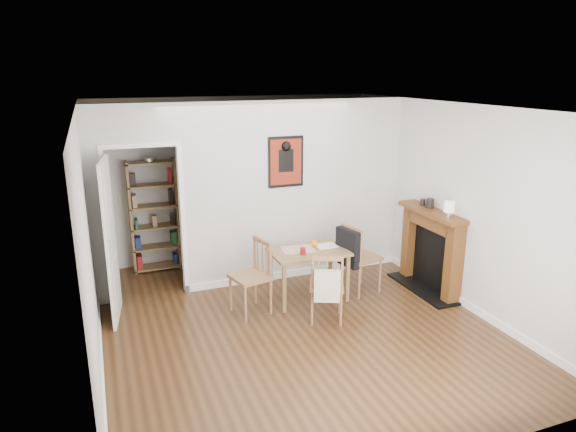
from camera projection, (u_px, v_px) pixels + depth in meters
name	position (u px, v px, depth m)	size (l,w,h in m)	color
ground	(294.00, 322.00, 6.33)	(5.20, 5.20, 0.00)	#4D3019
room_shell	(266.00, 195.00, 7.21)	(5.20, 5.20, 5.20)	silver
dining_table	(309.00, 257.00, 6.81)	(1.01, 0.64, 0.69)	olive
chair_left	(250.00, 278.00, 6.44)	(0.58, 0.58, 0.96)	#9A6A47
chair_right	(360.00, 257.00, 7.07)	(0.64, 0.59, 0.98)	#9A6A47
chair_front	(327.00, 286.00, 6.26)	(0.59, 0.62, 0.90)	#9A6A47
bookshelf	(154.00, 216.00, 7.79)	(0.72, 0.29, 1.71)	olive
fireplace	(432.00, 247.00, 7.13)	(0.45, 1.25, 1.16)	brown
red_glass	(303.00, 251.00, 6.63)	(0.07, 0.07, 0.09)	maroon
orange_fruit	(314.00, 244.00, 6.93)	(0.09, 0.09, 0.09)	orange
placemat	(298.00, 249.00, 6.83)	(0.43, 0.32, 0.00)	beige
notebook	(326.00, 246.00, 6.95)	(0.28, 0.20, 0.01)	white
mantel_lamp	(449.00, 208.00, 6.56)	(0.14, 0.14, 0.22)	silver
ceramic_jar_a	(430.00, 203.00, 7.05)	(0.11, 0.11, 0.13)	black
ceramic_jar_b	(423.00, 202.00, 7.19)	(0.08, 0.08, 0.09)	black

